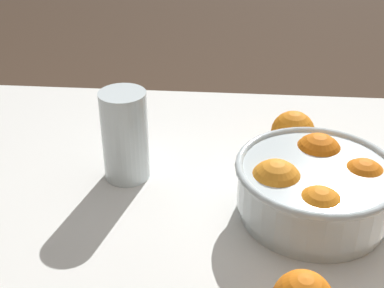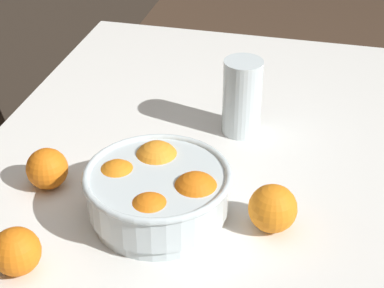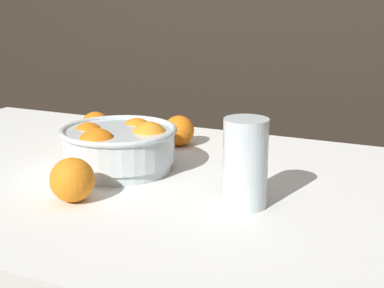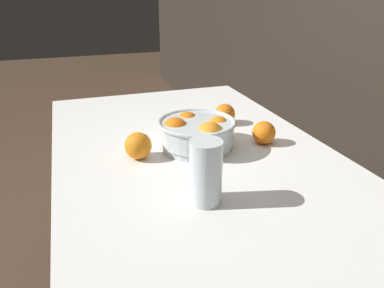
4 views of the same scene
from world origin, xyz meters
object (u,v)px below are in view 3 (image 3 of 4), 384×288
Objects in this scene: orange_loose_near_bowl at (72,180)px; orange_loose_front at (179,131)px; juice_glass at (245,166)px; orange_loose_aside at (96,126)px; fruit_bowl at (119,145)px.

orange_loose_front is (0.02, 0.41, -0.00)m from orange_loose_near_bowl.
juice_glass is 2.11× the size of orange_loose_aside.
orange_loose_near_bowl is (0.02, -0.19, -0.01)m from fruit_bowl.
juice_glass is at bearing -28.18° from orange_loose_aside.
fruit_bowl is 3.04× the size of orange_loose_near_bowl.
juice_glass reaches higher than orange_loose_aside.
juice_glass is 0.31m from orange_loose_near_bowl.
orange_loose_near_bowl is (-0.29, -0.10, -0.03)m from juice_glass.
orange_loose_aside is at bearing 135.50° from fruit_bowl.
orange_loose_front and orange_loose_aside have the same top height.
orange_loose_front is at bearing 87.11° from orange_loose_near_bowl.
fruit_bowl is 0.22m from orange_loose_front.
fruit_bowl is 1.56× the size of juice_glass.
orange_loose_near_bowl is 1.08× the size of orange_loose_aside.
orange_loose_near_bowl reaches higher than orange_loose_aside.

